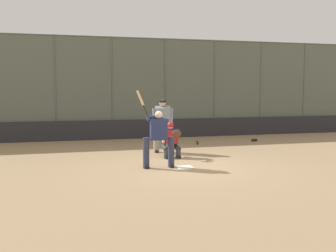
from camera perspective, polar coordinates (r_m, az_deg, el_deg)
name	(u,v)px	position (r m, az deg, el deg)	size (l,w,h in m)	color
ground_plane	(185,167)	(10.82, 2.45, -6.00)	(160.00, 160.00, 0.00)	#9E7F5B
home_plate_marker	(185,167)	(10.82, 2.45, -5.97)	(0.43, 0.43, 0.01)	white
backstop_fence	(139,86)	(17.08, -4.22, 5.77)	(20.96, 0.08, 4.34)	#515651
padding_wall	(140,129)	(17.07, -4.12, -0.44)	(20.46, 0.18, 0.81)	#28282D
bleachers_beyond	(177,119)	(20.51, 1.32, 1.06)	(14.61, 3.05, 1.80)	slate
batter_at_plate	(158,137)	(10.63, -1.41, -1.60)	(0.98, 0.64, 2.10)	#2D334C
catcher_behind_plate	(171,139)	(12.23, 0.46, -1.93)	(0.59, 0.69, 1.11)	#333333
umpire_home	(163,124)	(13.18, -0.80, 0.26)	(0.72, 0.47, 1.78)	gray
spare_bat_near_backstop	(197,142)	(15.59, 4.29, -2.38)	(0.31, 0.82, 0.07)	black
fielding_glove_on_dirt	(254,140)	(16.50, 12.41, -1.99)	(0.29, 0.22, 0.11)	black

